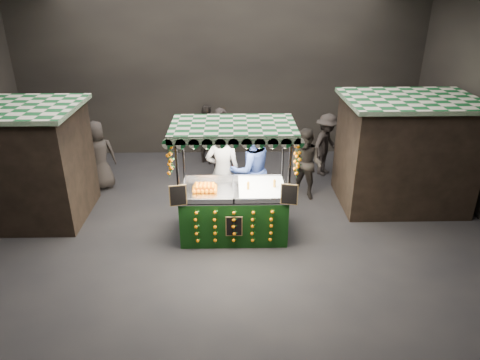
{
  "coord_description": "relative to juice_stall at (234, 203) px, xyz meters",
  "views": [
    {
      "loc": [
        0.34,
        -8.01,
        4.99
      ],
      "look_at": [
        0.52,
        0.44,
        1.11
      ],
      "focal_mm": 32.67,
      "sensor_mm": 36.0,
      "label": 1
    }
  ],
  "objects": [
    {
      "name": "neighbour_stall_left",
      "position": [
        -4.79,
        0.94,
        0.55
      ],
      "size": [
        3.0,
        2.2,
        2.6
      ],
      "color": "black",
      "rests_on": "ground"
    },
    {
      "name": "market_hall",
      "position": [
        -0.39,
        -0.06,
        2.62
      ],
      "size": [
        12.1,
        10.1,
        5.05
      ],
      "color": "black",
      "rests_on": "ground"
    },
    {
      "name": "vendor_blue",
      "position": [
        0.38,
        1.04,
        0.3
      ],
      "size": [
        1.26,
        1.14,
        2.12
      ],
      "rotation": [
        0.0,
        0.0,
        3.55
      ],
      "color": "navy",
      "rests_on": "ground"
    },
    {
      "name": "shopper_2",
      "position": [
        -0.75,
        4.07,
        0.12
      ],
      "size": [
        1.08,
        0.95,
        1.75
      ],
      "rotation": [
        0.0,
        0.0,
        2.52
      ],
      "color": "black",
      "rests_on": "ground"
    },
    {
      "name": "vendor_grey",
      "position": [
        -0.25,
        0.94,
        0.3
      ],
      "size": [
        0.79,
        0.54,
        2.11
      ],
      "rotation": [
        0.0,
        0.0,
        3.1
      ],
      "color": "slate",
      "rests_on": "ground"
    },
    {
      "name": "ground",
      "position": [
        -0.39,
        -0.06,
        -0.76
      ],
      "size": [
        12.0,
        12.0,
        0.0
      ],
      "primitive_type": "plane",
      "color": "black",
      "rests_on": "ground"
    },
    {
      "name": "shopper_1",
      "position": [
        1.76,
        1.74,
        0.13
      ],
      "size": [
        1.1,
        1.06,
        1.79
      ],
      "rotation": [
        0.0,
        0.0,
        -0.65
      ],
      "color": "black",
      "rests_on": "ground"
    },
    {
      "name": "shopper_4",
      "position": [
        -3.46,
        2.39,
        0.14
      ],
      "size": [
        1.03,
        0.86,
        1.81
      ],
      "rotation": [
        0.0,
        0.0,
        3.51
      ],
      "color": "#2C2724",
      "rests_on": "ground"
    },
    {
      "name": "shopper_3",
      "position": [
        2.55,
        3.18,
        0.11
      ],
      "size": [
        1.19,
        1.28,
        1.73
      ],
      "rotation": [
        0.0,
        0.0,
        0.92
      ],
      "color": "#2E2825",
      "rests_on": "ground"
    },
    {
      "name": "neighbour_stall_right",
      "position": [
        4.01,
        1.44,
        0.55
      ],
      "size": [
        3.0,
        2.2,
        2.6
      ],
      "color": "black",
      "rests_on": "ground"
    },
    {
      "name": "shopper_0",
      "position": [
        -0.3,
        3.15,
        0.19
      ],
      "size": [
        0.78,
        0.59,
        1.91
      ],
      "rotation": [
        0.0,
        0.0,
        0.21
      ],
      "color": "#2C2524",
      "rests_on": "ground"
    },
    {
      "name": "juice_stall",
      "position": [
        0.0,
        0.0,
        0.0
      ],
      "size": [
        2.53,
        1.49,
        2.46
      ],
      "color": "black",
      "rests_on": "ground"
    }
  ]
}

